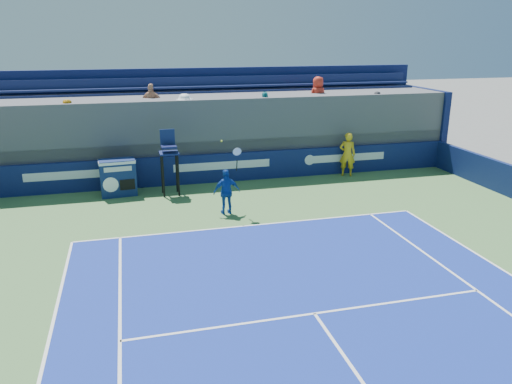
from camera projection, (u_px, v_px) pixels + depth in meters
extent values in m
imported|color=gold|center=(347.00, 154.00, 21.35)|extent=(0.81, 0.70, 1.89)
cube|color=white|center=(253.00, 225.00, 15.94)|extent=(10.97, 0.07, 0.00)
cube|color=white|center=(315.00, 313.00, 10.87)|extent=(8.23, 0.07, 0.00)
cube|color=#0D184C|center=(222.00, 168.00, 20.58)|extent=(20.40, 0.20, 1.20)
cube|color=white|center=(68.00, 175.00, 19.01)|extent=(3.20, 0.01, 0.32)
cube|color=white|center=(222.00, 166.00, 20.45)|extent=(4.00, 0.01, 0.32)
cube|color=white|center=(346.00, 158.00, 21.76)|extent=(3.60, 0.01, 0.32)
cylinder|color=white|center=(310.00, 160.00, 21.35)|extent=(0.44, 0.01, 0.44)
cube|color=navy|center=(118.00, 178.00, 18.77)|extent=(1.35, 0.80, 1.40)
cube|color=white|center=(117.00, 161.00, 18.58)|extent=(1.37, 0.83, 0.10)
cylinder|color=white|center=(111.00, 185.00, 18.40)|extent=(0.56, 0.07, 0.56)
cube|color=black|center=(127.00, 185.00, 18.60)|extent=(0.55, 0.06, 0.40)
cube|color=silver|center=(118.00, 169.00, 18.32)|extent=(1.00, 0.09, 0.18)
cylinder|color=black|center=(163.00, 177.00, 18.51)|extent=(0.07, 0.07, 1.60)
cylinder|color=black|center=(178.00, 176.00, 18.65)|extent=(0.07, 0.07, 1.60)
cylinder|color=black|center=(162.00, 173.00, 19.02)|extent=(0.07, 0.07, 1.60)
cylinder|color=black|center=(177.00, 172.00, 19.17)|extent=(0.07, 0.07, 1.60)
cube|color=#0F1A4E|center=(169.00, 153.00, 18.59)|extent=(0.71, 0.71, 0.06)
cube|color=#121844|center=(169.00, 147.00, 18.42)|extent=(0.56, 0.46, 0.08)
cube|color=#132049|center=(167.00, 137.00, 18.66)|extent=(0.55, 0.07, 0.60)
imported|color=#13409F|center=(227.00, 192.00, 16.78)|extent=(0.93, 0.43, 1.55)
cylinder|color=black|center=(237.00, 165.00, 16.53)|extent=(0.04, 0.16, 0.39)
torus|color=silver|center=(237.00, 152.00, 16.32)|extent=(0.30, 0.12, 0.29)
cylinder|color=white|center=(237.00, 152.00, 16.32)|extent=(0.25, 0.09, 0.24)
sphere|color=yellow|center=(222.00, 141.00, 16.12)|extent=(0.07, 0.07, 0.07)
cube|color=#4C4C51|center=(213.00, 133.00, 22.01)|extent=(20.40, 3.60, 3.38)
cube|color=#4C4C51|center=(219.00, 144.00, 20.83)|extent=(20.40, 0.90, 0.55)
cube|color=#141E4B|center=(219.00, 133.00, 20.59)|extent=(20.00, 0.45, 0.08)
cube|color=#141E4B|center=(218.00, 128.00, 20.76)|extent=(20.00, 0.06, 0.45)
cube|color=#4C4C51|center=(215.00, 128.00, 21.49)|extent=(20.40, 0.90, 0.55)
cube|color=#141E4B|center=(215.00, 117.00, 21.26)|extent=(20.00, 0.45, 0.08)
cube|color=#141E4B|center=(214.00, 111.00, 21.43)|extent=(20.00, 0.06, 0.45)
cube|color=#4C4C51|center=(211.00, 112.00, 22.16)|extent=(20.40, 0.90, 0.55)
cube|color=#141E4B|center=(211.00, 101.00, 21.92)|extent=(20.00, 0.45, 0.08)
cube|color=#141E4B|center=(210.00, 96.00, 22.09)|extent=(20.00, 0.06, 0.45)
cube|color=#4C4C51|center=(208.00, 97.00, 22.83)|extent=(20.40, 0.90, 0.55)
cube|color=#141E4B|center=(208.00, 87.00, 22.59)|extent=(20.00, 0.45, 0.08)
cube|color=#141E4B|center=(207.00, 82.00, 22.76)|extent=(20.00, 0.06, 0.45)
cube|color=#0C1647|center=(206.00, 115.00, 23.66)|extent=(20.80, 0.30, 4.40)
cube|color=#0C1647|center=(422.00, 123.00, 24.48)|extent=(0.30, 3.90, 3.40)
imported|color=gold|center=(68.00, 122.00, 19.03)|extent=(0.97, 0.83, 1.74)
imported|color=white|center=(185.00, 117.00, 20.09)|extent=(1.19, 0.69, 1.83)
imported|color=teal|center=(265.00, 114.00, 20.89)|extent=(1.11, 0.55, 1.82)
imported|color=red|center=(318.00, 97.00, 22.21)|extent=(0.96, 0.72, 1.78)
imported|color=black|center=(375.00, 111.00, 22.12)|extent=(0.70, 0.53, 1.71)
imported|color=tan|center=(152.00, 104.00, 20.49)|extent=(1.03, 0.66, 1.63)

